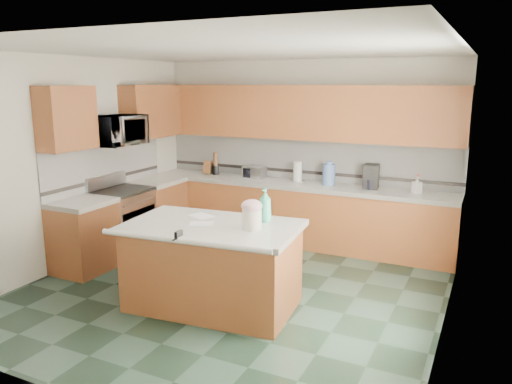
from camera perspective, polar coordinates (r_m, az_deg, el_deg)
The scene contains 52 objects.
floor at distance 5.91m, azimuth -2.84°, elevation -11.19°, with size 4.60×4.60×0.00m, color black.
ceiling at distance 5.43m, azimuth -3.16°, elevation 15.92°, with size 4.60×4.60×0.00m, color white.
wall_back at distance 7.60m, azimuth 5.49°, elevation 4.66°, with size 4.60×0.04×2.70m, color silver.
wall_front at distance 3.71m, azimuth -20.58°, elevation -4.26°, with size 4.60×0.04×2.70m, color silver.
wall_left at distance 6.92m, azimuth -20.09°, elevation 3.21°, with size 0.04×4.60×2.70m, color silver.
wall_right at distance 4.86m, azimuth 21.74°, elevation -0.54°, with size 0.04×4.60×2.70m, color silver.
back_base_cab at distance 7.49m, azimuth 4.49°, elevation -2.62°, with size 4.60×0.60×0.86m, color #3F2111.
back_countertop at distance 7.38m, azimuth 4.55°, elevation 0.83°, with size 4.60×0.64×0.06m, color white.
back_upper_cab at distance 7.37m, azimuth 5.08°, elevation 9.04°, with size 4.60×0.33×0.78m, color #3F2111.
back_backsplash at distance 7.59m, azimuth 5.39°, elevation 3.77°, with size 4.60×0.02×0.63m, color silver.
back_accent_band at distance 7.61m, azimuth 5.34°, elevation 2.32°, with size 4.60×0.01×0.05m, color black.
left_base_cab_rear at distance 7.84m, azimuth -11.21°, elevation -2.13°, with size 0.60×0.82×0.86m, color #3F2111.
left_counter_rear at distance 7.74m, azimuth -11.36°, elevation 1.16°, with size 0.64×0.82×0.06m, color white.
left_base_cab_front at distance 6.74m, azimuth -19.07°, elevation -5.00°, with size 0.60×0.72×0.86m, color #3F2111.
left_counter_front at distance 6.62m, azimuth -19.34°, elevation -1.19°, with size 0.64×0.72×0.06m, color white.
left_backsplash at distance 7.31m, azimuth -16.77°, elevation 2.97°, with size 0.02×2.30×0.63m, color silver.
left_accent_band at distance 7.34m, azimuth -16.65°, elevation 1.47°, with size 0.01×2.30×0.05m, color black.
left_upper_cab_rear at distance 7.80m, azimuth -11.88°, elevation 9.01°, with size 0.33×1.09×0.78m, color #3F2111.
left_upper_cab_front at distance 6.56m, azimuth -20.84°, elevation 7.89°, with size 0.33×0.72×0.78m, color #3F2111.
range_body at distance 7.25m, azimuth -14.97°, elevation -3.44°, with size 0.60×0.76×0.88m, color #B7B7BC.
range_oven_door at distance 7.08m, azimuth -13.16°, elevation -4.06°, with size 0.02×0.68×0.55m, color black.
range_cooktop at distance 7.14m, azimuth -15.17°, elevation 0.12°, with size 0.62×0.78×0.04m, color black.
range_handle at distance 6.96m, azimuth -13.12°, elevation -1.09°, with size 0.02×0.02×0.66m, color #B7B7BC.
range_backguard at distance 7.29m, azimuth -16.77°, elevation 1.23°, with size 0.06×0.76×0.18m, color #B7B7BC.
microwave at distance 7.02m, azimuth -15.56°, elevation 6.78°, with size 0.73×0.50×0.41m, color #B7B7BC.
island_base at distance 5.39m, azimuth -4.95°, elevation -8.67°, with size 1.71×0.97×0.86m, color #3F2111.
island_top at distance 5.24m, azimuth -5.04°, elevation -3.97°, with size 1.81×1.07×0.06m, color white.
island_bullnose at distance 4.81m, azimuth -8.34°, elevation -5.57°, with size 0.06×0.06×1.81m, color white.
treat_jar at distance 5.02m, azimuth -0.47°, elevation -3.11°, with size 0.20×0.20×0.20m, color beige.
treat_jar_lid at distance 4.98m, azimuth -0.48°, elevation -1.62°, with size 0.22×0.22×0.13m, color beige.
treat_jar_knob at distance 4.97m, azimuth -0.48°, elevation -1.10°, with size 0.02×0.02×0.07m, color tan.
treat_jar_knob_end_l at distance 4.99m, azimuth -0.84°, elevation -1.06°, with size 0.04×0.04×0.04m, color tan.
treat_jar_knob_end_r at distance 4.96m, azimuth -0.11°, elevation -1.14°, with size 0.04×0.04×0.04m, color tan.
soap_bottle_island at distance 5.26m, azimuth 1.06°, elevation -1.53°, with size 0.14×0.14×0.36m, color teal.
paper_sheet_a at distance 5.26m, azimuth -6.24°, elevation -3.61°, with size 0.25×0.19×0.00m, color white.
paper_sheet_b at distance 5.55m, azimuth -6.24°, elevation -2.73°, with size 0.27×0.20×0.00m, color white.
clamp_body at distance 4.85m, azimuth -8.83°, elevation -4.95°, with size 0.03×0.10×0.09m, color black.
clamp_handle at distance 4.81m, azimuth -9.24°, elevation -5.37°, with size 0.02×0.02×0.07m, color black.
knife_block at distance 8.08m, azimuth -5.52°, elevation 2.79°, with size 0.12×0.10×0.21m, color #472814.
utensil_crock at distance 8.04m, azimuth -4.63°, elevation 2.52°, with size 0.11×0.11×0.14m, color black.
utensil_bundle at distance 8.02m, azimuth -4.65°, elevation 3.76°, with size 0.07×0.07×0.21m, color #472814.
toaster_oven at distance 7.68m, azimuth -0.18°, elevation 2.26°, with size 0.32×0.22×0.19m, color #B7B7BC.
toaster_oven_door at distance 7.59m, azimuth -0.52°, elevation 2.14°, with size 0.28×0.01×0.15m, color black.
paper_towel at distance 7.44m, azimuth 4.80°, elevation 2.31°, with size 0.13×0.13×0.29m, color white.
paper_towel_base at distance 7.47m, azimuth 4.78°, elevation 1.26°, with size 0.20×0.20×0.01m, color #B7B7BC.
water_jug at distance 7.25m, azimuth 8.33°, elevation 1.98°, with size 0.18×0.18×0.30m, color #4E6EA6.
water_jug_neck at distance 7.22m, azimuth 8.37°, elevation 3.34°, with size 0.09×0.09×0.04m, color #4E6EA6.
coffee_maker at distance 7.11m, azimuth 13.03°, elevation 1.74°, with size 0.20×0.22×0.34m, color black.
coffee_carafe at distance 7.08m, azimuth 12.90°, elevation 0.88°, with size 0.14×0.14×0.14m, color black.
soap_bottle_back at distance 6.98m, azimuth 17.92°, elevation 0.79°, with size 0.10×0.10×0.22m, color white.
soap_back_cap at distance 6.96m, azimuth 17.99°, elevation 1.81°, with size 0.02×0.02×0.03m, color red.
window_light_proxy at distance 4.64m, azimuth 21.32°, elevation 0.81°, with size 0.02×1.40×1.10m, color white.
Camera 1 is at (2.62, -4.74, 2.36)m, focal length 35.00 mm.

